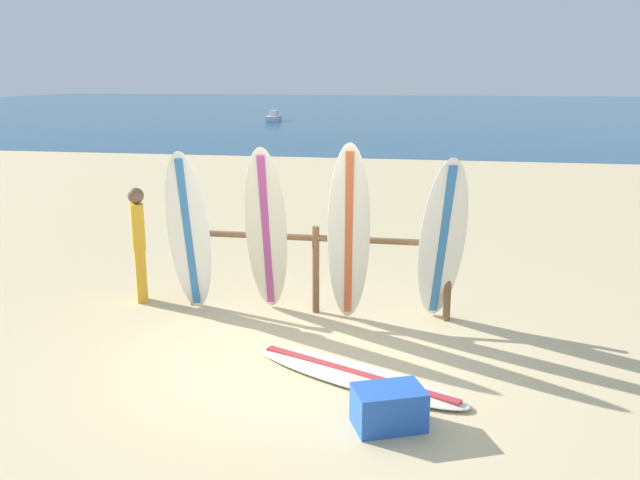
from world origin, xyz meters
TOP-DOWN VIEW (x-y plane):
  - ground_plane at (0.00, 0.00)m, footprint 120.00×120.00m
  - ocean_water at (0.00, 58.00)m, footprint 120.00×80.00m
  - surfboard_rack at (0.03, 1.56)m, footprint 3.43×0.09m
  - surfboard_leaning_far_left at (-1.50, 1.14)m, footprint 0.62×0.78m
  - surfboard_leaning_left at (-0.52, 1.19)m, footprint 0.65×1.08m
  - surfboard_leaning_center_left at (0.50, 1.13)m, footprint 0.61×0.79m
  - surfboard_leaning_center at (1.59, 1.29)m, footprint 0.71×1.04m
  - surfboard_lying_on_sand at (0.79, -0.29)m, footprint 2.46×1.51m
  - beachgoer_standing at (-2.38, 1.56)m, footprint 0.26×0.30m
  - small_boat_offshore at (-9.62, 37.49)m, footprint 0.91×2.08m
  - cooler_box at (1.18, -1.17)m, footprint 0.71×0.60m

SIDE VIEW (x-z plane):
  - ground_plane at x=0.00m, z-range 0.00..0.00m
  - ocean_water at x=0.00m, z-range 0.00..0.01m
  - surfboard_lying_on_sand at x=0.79m, z-range -0.01..0.08m
  - cooler_box at x=1.18m, z-range 0.00..0.36m
  - small_boat_offshore at x=-9.62m, z-range -0.10..0.61m
  - surfboard_rack at x=0.03m, z-range 0.19..1.33m
  - beachgoer_standing at x=-2.38m, z-range 0.08..1.64m
  - surfboard_leaning_center at x=1.59m, z-range 0.00..2.14m
  - surfboard_leaning_far_left at x=-1.50m, z-range 0.00..2.15m
  - surfboard_leaning_left at x=-0.52m, z-range 0.00..2.23m
  - surfboard_leaning_center_left at x=0.50m, z-range 0.00..2.28m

